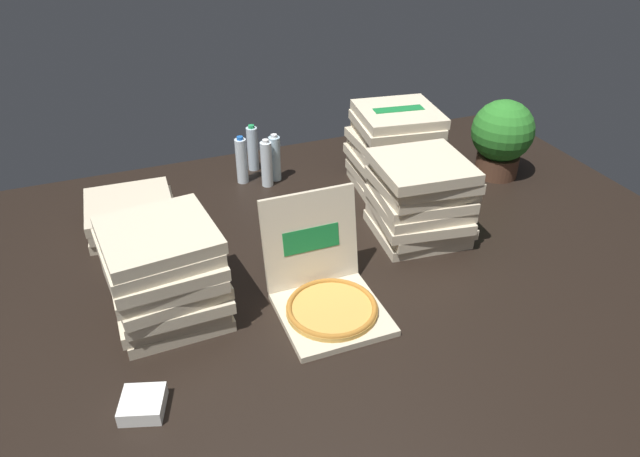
% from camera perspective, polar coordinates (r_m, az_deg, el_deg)
% --- Properties ---
extents(ground_plane, '(3.20, 2.40, 0.02)m').
position_cam_1_polar(ground_plane, '(2.35, 1.81, -4.12)').
color(ground_plane, black).
extents(open_pizza_box, '(0.36, 0.44, 0.38)m').
position_cam_1_polar(open_pizza_box, '(2.11, 0.58, -6.08)').
color(open_pizza_box, beige).
rests_on(open_pizza_box, ground_plane).
extents(pizza_stack_center_far, '(0.40, 0.40, 0.13)m').
position_cam_1_polar(pizza_stack_center_far, '(2.69, -17.91, 1.33)').
color(pizza_stack_center_far, beige).
rests_on(pizza_stack_center_far, ground_plane).
extents(pizza_stack_left_far, '(0.43, 0.42, 0.41)m').
position_cam_1_polar(pizza_stack_left_far, '(2.86, 7.25, 7.71)').
color(pizza_stack_left_far, beige).
rests_on(pizza_stack_left_far, ground_plane).
extents(pizza_stack_center_near, '(0.42, 0.43, 0.36)m').
position_cam_1_polar(pizza_stack_center_near, '(2.49, 9.78, 2.95)').
color(pizza_stack_center_near, beige).
rests_on(pizza_stack_center_near, ground_plane).
extents(pizza_stack_right_mid, '(0.41, 0.42, 0.36)m').
position_cam_1_polar(pizza_stack_right_mid, '(2.08, -14.87, -4.35)').
color(pizza_stack_right_mid, beige).
rests_on(pizza_stack_right_mid, ground_plane).
extents(water_bottle_0, '(0.06, 0.06, 0.25)m').
position_cam_1_polar(water_bottle_0, '(3.07, -6.60, 7.79)').
color(water_bottle_0, silver).
rests_on(water_bottle_0, ground_plane).
extents(water_bottle_1, '(0.06, 0.06, 0.25)m').
position_cam_1_polar(water_bottle_1, '(2.94, -7.68, 6.60)').
color(water_bottle_1, white).
rests_on(water_bottle_1, ground_plane).
extents(water_bottle_2, '(0.06, 0.06, 0.25)m').
position_cam_1_polar(water_bottle_2, '(2.95, -4.50, 6.86)').
color(water_bottle_2, silver).
rests_on(water_bottle_2, ground_plane).
extents(water_bottle_3, '(0.06, 0.06, 0.25)m').
position_cam_1_polar(water_bottle_3, '(2.90, -5.24, 6.32)').
color(water_bottle_3, white).
rests_on(water_bottle_3, ground_plane).
extents(potted_plant, '(0.31, 0.31, 0.40)m').
position_cam_1_polar(potted_plant, '(3.09, 17.36, 8.63)').
color(potted_plant, '#513323').
rests_on(potted_plant, ground_plane).
extents(napkin_pile, '(0.16, 0.16, 0.05)m').
position_cam_1_polar(napkin_pile, '(1.88, -16.94, -16.12)').
color(napkin_pile, white).
rests_on(napkin_pile, ground_plane).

